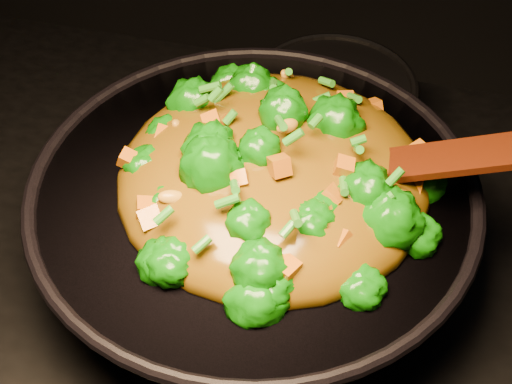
% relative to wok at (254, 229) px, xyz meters
% --- Properties ---
extents(wok, '(0.53, 0.53, 0.13)m').
position_rel_wok_xyz_m(wok, '(0.00, 0.00, 0.00)').
color(wok, black).
rests_on(wok, stovetop).
extents(stir_fry, '(0.37, 0.37, 0.11)m').
position_rel_wok_xyz_m(stir_fry, '(0.02, 0.01, 0.12)').
color(stir_fry, '#106C07').
rests_on(stir_fry, wok).
extents(spatula, '(0.29, 0.05, 0.12)m').
position_rel_wok_xyz_m(spatula, '(0.16, 0.03, 0.12)').
color(spatula, '#3A1304').
rests_on(spatula, wok).
extents(back_pot, '(0.26, 0.26, 0.11)m').
position_rel_wok_xyz_m(back_pot, '(0.05, 0.21, -0.01)').
color(back_pot, black).
rests_on(back_pot, stovetop).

